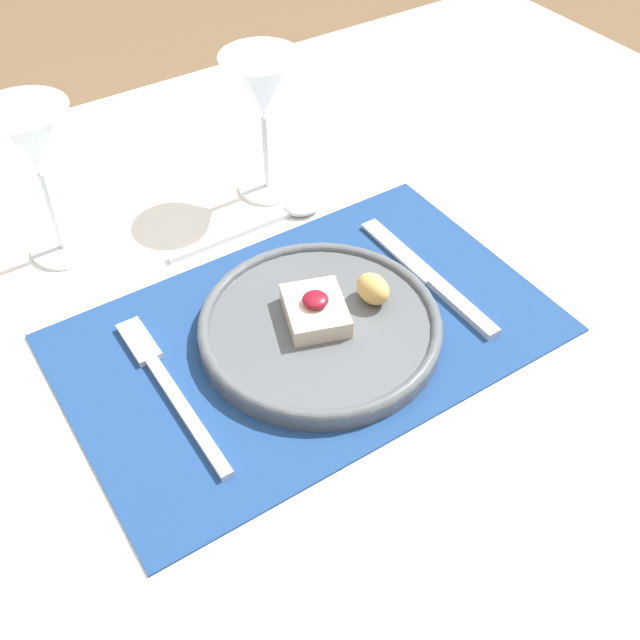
{
  "coord_description": "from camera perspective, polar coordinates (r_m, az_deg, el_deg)",
  "views": [
    {
      "loc": [
        -0.27,
        -0.44,
        1.31
      ],
      "look_at": [
        0.01,
        -0.01,
        0.78
      ],
      "focal_mm": 42.0,
      "sensor_mm": 36.0,
      "label": 1
    }
  ],
  "objects": [
    {
      "name": "ground_plane",
      "position": [
        1.41,
        -0.53,
        -22.87
      ],
      "size": [
        8.0,
        8.0,
        0.0
      ],
      "primitive_type": "plane",
      "color": "brown"
    },
    {
      "name": "dining_table",
      "position": [
        0.82,
        -0.85,
        -4.87
      ],
      "size": [
        1.55,
        1.13,
        0.76
      ],
      "color": "white",
      "rests_on": "ground_plane"
    },
    {
      "name": "placemat",
      "position": [
        0.76,
        -0.91,
        -1.02
      ],
      "size": [
        0.48,
        0.3,
        0.0
      ],
      "primitive_type": "cube",
      "color": "navy",
      "rests_on": "dining_table"
    },
    {
      "name": "dinner_plate",
      "position": [
        0.75,
        0.07,
        -0.35
      ],
      "size": [
        0.24,
        0.24,
        0.05
      ],
      "color": "#4C5156",
      "rests_on": "placemat"
    },
    {
      "name": "fork",
      "position": [
        0.72,
        -11.72,
        -4.57
      ],
      "size": [
        0.02,
        0.22,
        0.01
      ],
      "rotation": [
        0.0,
        0.0,
        0.04
      ],
      "color": "silver",
      "rests_on": "placemat"
    },
    {
      "name": "knife",
      "position": [
        0.81,
        8.76,
        2.84
      ],
      "size": [
        0.02,
        0.22,
        0.01
      ],
      "rotation": [
        0.0,
        0.0,
        -0.01
      ],
      "color": "silver",
      "rests_on": "placemat"
    },
    {
      "name": "spoon",
      "position": [
        0.9,
        -3.04,
        7.99
      ],
      "size": [
        0.2,
        0.04,
        0.01
      ],
      "rotation": [
        0.0,
        0.0,
        -0.0
      ],
      "color": "silver",
      "rests_on": "dining_table"
    },
    {
      "name": "wine_glass_near",
      "position": [
        0.88,
        -4.43,
        16.86
      ],
      "size": [
        0.09,
        0.09,
        0.17
      ],
      "color": "white",
      "rests_on": "dining_table"
    },
    {
      "name": "wine_glass_far",
      "position": [
        0.83,
        -21.04,
        12.11
      ],
      "size": [
        0.09,
        0.09,
        0.18
      ],
      "color": "white",
      "rests_on": "dining_table"
    }
  ]
}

